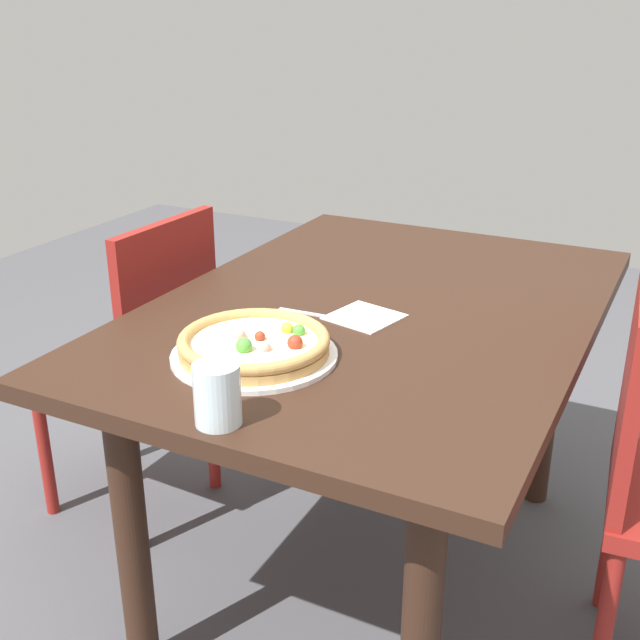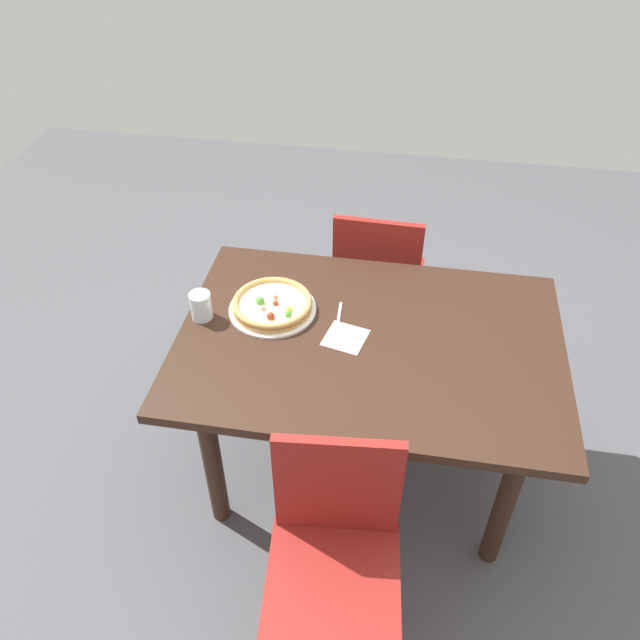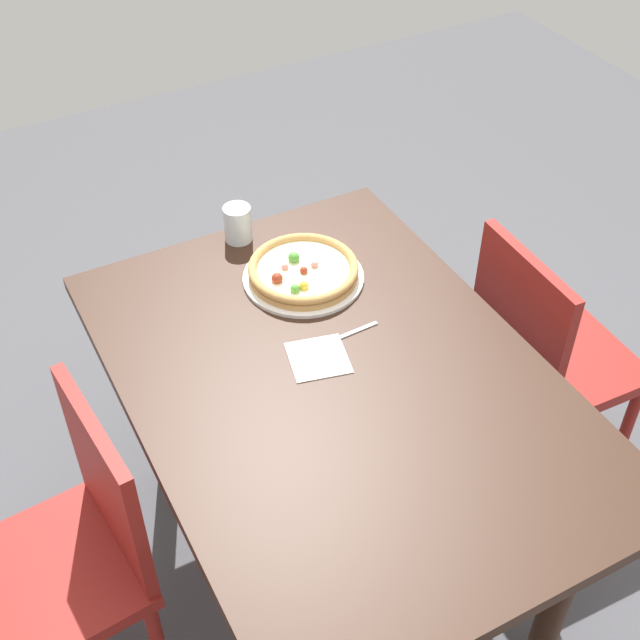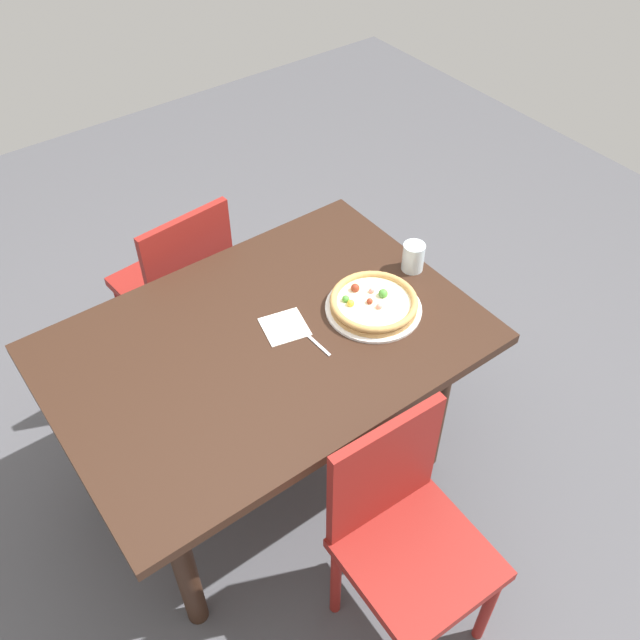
% 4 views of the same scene
% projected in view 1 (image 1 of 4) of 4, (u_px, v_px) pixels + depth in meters
% --- Properties ---
extents(ground_plane, '(6.00, 6.00, 0.00)m').
position_uv_depth(ground_plane, '(368.00, 568.00, 2.09)').
color(ground_plane, '#4C4C51').
extents(dining_table, '(1.36, 0.95, 0.75)m').
position_uv_depth(dining_table, '(375.00, 345.00, 1.85)').
color(dining_table, '#331E14').
rests_on(dining_table, ground).
extents(chair_near, '(0.41, 0.41, 0.88)m').
position_uv_depth(chair_near, '(140.00, 356.00, 2.17)').
color(chair_near, maroon).
rests_on(chair_near, ground).
extents(plate, '(0.33, 0.33, 0.01)m').
position_uv_depth(plate, '(254.00, 355.00, 1.54)').
color(plate, white).
rests_on(plate, dining_table).
extents(pizza, '(0.30, 0.30, 0.05)m').
position_uv_depth(pizza, '(254.00, 343.00, 1.53)').
color(pizza, tan).
rests_on(pizza, plate).
extents(fork, '(0.02, 0.17, 0.00)m').
position_uv_depth(fork, '(319.00, 315.00, 1.74)').
color(fork, silver).
rests_on(fork, dining_table).
extents(drinking_glass, '(0.08, 0.08, 0.11)m').
position_uv_depth(drinking_glass, '(217.00, 394.00, 1.28)').
color(drinking_glass, silver).
rests_on(drinking_glass, dining_table).
extents(napkin, '(0.17, 0.17, 0.00)m').
position_uv_depth(napkin, '(364.00, 317.00, 1.73)').
color(napkin, white).
rests_on(napkin, dining_table).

